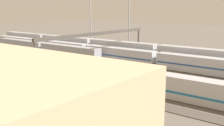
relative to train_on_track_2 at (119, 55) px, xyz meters
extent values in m
plane|color=#60594F|center=(-0.92, 7.50, -2.01)|extent=(400.00, 400.00, 0.00)
cube|color=#3D3833|center=(-0.92, -10.00, -1.95)|extent=(140.00, 2.80, 0.12)
cube|color=#3D3833|center=(-0.92, -5.00, -1.95)|extent=(140.00, 2.80, 0.12)
cube|color=#4C443D|center=(-0.92, 0.00, -1.95)|extent=(140.00, 2.80, 0.12)
cube|color=#4C443D|center=(-0.92, 5.00, -1.95)|extent=(140.00, 2.80, 0.12)
cube|color=#3D3833|center=(-0.92, 10.00, -1.95)|extent=(140.00, 2.80, 0.12)
cube|color=#3D3833|center=(-0.92, 15.00, -1.95)|extent=(140.00, 2.80, 0.12)
cube|color=#3D3833|center=(-0.92, 20.00, -1.95)|extent=(140.00, 2.80, 0.12)
cube|color=#4C443D|center=(-0.92, 25.00, -1.95)|extent=(140.00, 2.80, 0.12)
cube|color=silver|center=(-24.20, 0.00, 0.01)|extent=(23.00, 3.00, 3.80)
cube|color=#285193|center=(-24.20, 0.00, -0.16)|extent=(22.40, 3.06, 0.36)
cube|color=silver|center=(0.00, 0.00, 0.01)|extent=(23.00, 3.00, 3.80)
cube|color=#285193|center=(0.00, 0.00, -0.19)|extent=(22.40, 3.06, 0.36)
cube|color=silver|center=(24.20, 0.00, 0.01)|extent=(23.00, 3.00, 3.80)
cube|color=#285193|center=(24.20, 0.00, 0.00)|extent=(22.40, 3.06, 0.36)
cube|color=silver|center=(48.40, 0.00, 0.01)|extent=(23.00, 3.00, 3.80)
cube|color=#285193|center=(48.40, 0.00, -0.31)|extent=(22.40, 3.06, 0.36)
cube|color=#A8AAB2|center=(14.86, 5.00, 0.01)|extent=(23.00, 3.00, 3.80)
cube|color=#A8AAB2|center=(39.06, 5.00, 0.01)|extent=(23.00, 3.00, 3.80)
cube|color=#B7BABF|center=(-32.45, 20.00, 0.01)|extent=(23.00, 3.00, 3.80)
cube|color=#1E6B9E|center=(-32.45, 20.00, -0.53)|extent=(22.40, 3.06, 0.36)
cube|color=#B7BABF|center=(-8.25, 20.00, 0.01)|extent=(23.00, 3.00, 3.80)
cube|color=#1E6B9E|center=(-8.25, 20.00, -0.19)|extent=(22.40, 3.06, 0.36)
cube|color=#B7BABF|center=(-21.62, -5.00, 0.61)|extent=(23.00, 3.00, 5.00)
cube|color=#285193|center=(-21.62, -5.00, 0.77)|extent=(22.40, 3.06, 0.36)
cube|color=#B7BABF|center=(2.58, -5.00, 0.61)|extent=(23.00, 3.00, 5.00)
cube|color=#285193|center=(2.58, -5.00, 0.16)|extent=(22.40, 3.06, 0.36)
cube|color=#B7BABF|center=(26.78, -5.00, 0.61)|extent=(23.00, 3.00, 5.00)
cube|color=#285193|center=(26.78, -5.00, 0.36)|extent=(22.40, 3.06, 0.36)
cube|color=#B7BABF|center=(50.98, -5.00, 0.61)|extent=(23.00, 3.00, 5.00)
cube|color=#285193|center=(50.98, -5.00, 0.24)|extent=(22.40, 3.06, 0.36)
cylinder|color=#9EA0A5|center=(5.84, -13.62, 10.24)|extent=(0.44, 0.44, 24.49)
cylinder|color=#9EA0A5|center=(22.09, -12.79, 12.49)|extent=(0.44, 0.44, 28.99)
cylinder|color=#4C4742|center=(1.11, -12.10, 1.99)|extent=(0.50, 0.50, 8.00)
cylinder|color=#4C4742|center=(1.11, 27.10, 1.99)|extent=(0.50, 0.50, 8.00)
cube|color=#4C4742|center=(1.11, 7.50, 6.39)|extent=(0.70, 40.00, 0.80)
camera|label=1|loc=(-44.05, 59.98, 12.46)|focal=42.95mm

